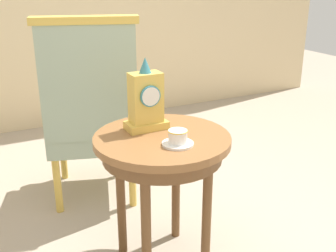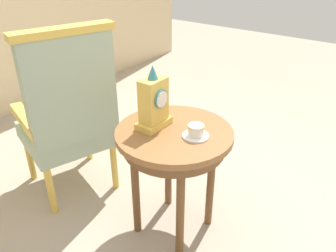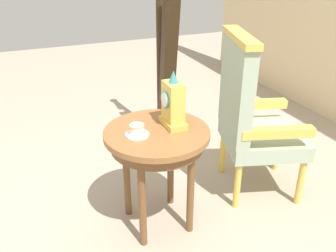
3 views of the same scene
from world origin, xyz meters
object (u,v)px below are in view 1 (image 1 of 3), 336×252
(teacup_left, at_px, (178,138))
(armchair, at_px, (91,110))
(mantel_clock, at_px, (146,101))
(side_table, at_px, (162,154))

(teacup_left, bearing_deg, armchair, 98.26)
(teacup_left, bearing_deg, mantel_clock, 99.63)
(armchair, bearing_deg, mantel_clock, -82.27)
(teacup_left, distance_m, armchair, 0.86)
(armchair, bearing_deg, teacup_left, -81.74)
(teacup_left, relative_size, armchair, 0.12)
(teacup_left, relative_size, mantel_clock, 0.40)
(teacup_left, bearing_deg, side_table, 96.33)
(side_table, height_order, mantel_clock, mantel_clock)
(side_table, bearing_deg, teacup_left, -83.67)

